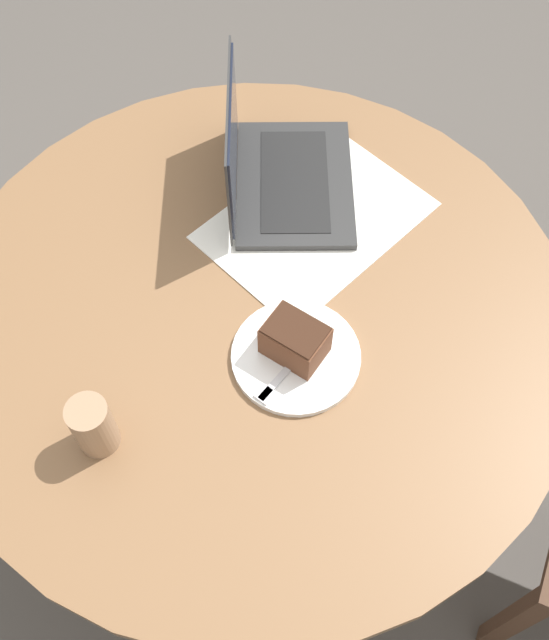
# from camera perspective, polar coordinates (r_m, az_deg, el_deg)

# --- Properties ---
(ground_plane) EXTENTS (12.00, 12.00, 0.00)m
(ground_plane) POSITION_cam_1_polar(r_m,az_deg,el_deg) (1.97, -1.06, -10.36)
(ground_plane) COLOR #4C4742
(dining_table) EXTENTS (1.13, 1.13, 0.74)m
(dining_table) POSITION_cam_1_polar(r_m,az_deg,el_deg) (1.42, -1.44, -1.89)
(dining_table) COLOR brown
(dining_table) RESTS_ON ground_plane
(paper_document) EXTENTS (0.46, 0.37, 0.00)m
(paper_document) POSITION_cam_1_polar(r_m,az_deg,el_deg) (1.42, 3.16, 7.58)
(paper_document) COLOR white
(paper_document) RESTS_ON dining_table
(plate) EXTENTS (0.22, 0.22, 0.01)m
(plate) POSITION_cam_1_polar(r_m,az_deg,el_deg) (1.25, 1.64, -2.78)
(plate) COLOR white
(plate) RESTS_ON dining_table
(cake_slice) EXTENTS (0.08, 0.10, 0.07)m
(cake_slice) POSITION_cam_1_polar(r_m,az_deg,el_deg) (1.22, 1.58, -1.54)
(cake_slice) COLOR brown
(cake_slice) RESTS_ON plate
(fork) EXTENTS (0.17, 0.04, 0.00)m
(fork) POSITION_cam_1_polar(r_m,az_deg,el_deg) (1.23, 0.86, -3.94)
(fork) COLOR silver
(fork) RESTS_ON plate
(coffee_glass) EXTENTS (0.06, 0.06, 0.11)m
(coffee_glass) POSITION_cam_1_polar(r_m,az_deg,el_deg) (1.17, -13.65, -7.84)
(coffee_glass) COLOR #997556
(coffee_glass) RESTS_ON dining_table
(laptop) EXTENTS (0.38, 0.36, 0.23)m
(laptop) POSITION_cam_1_polar(r_m,az_deg,el_deg) (1.44, 0.28, 11.16)
(laptop) COLOR #2D2D2D
(laptop) RESTS_ON dining_table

